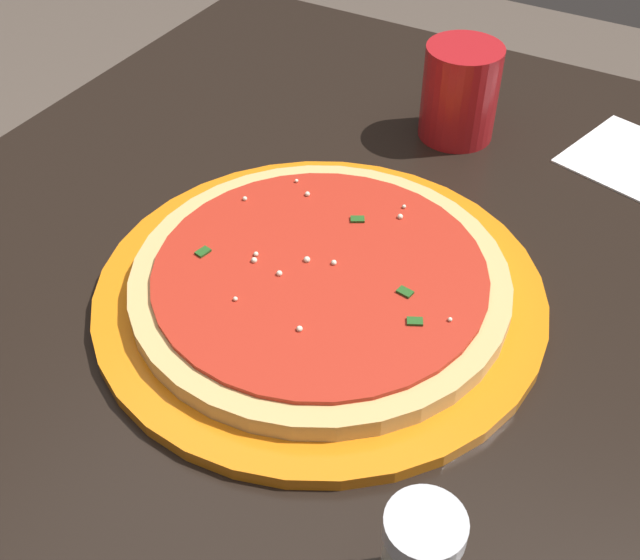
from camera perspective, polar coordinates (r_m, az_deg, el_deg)
The scene contains 6 objects.
restaurant_table at distance 0.75m, azimuth -4.86°, elevation -10.90°, with size 1.13×0.75×0.77m.
serving_plate at distance 0.65m, azimuth -0.00°, elevation -0.93°, with size 0.37×0.37×0.01m, color orange.
pizza at distance 0.64m, azimuth 0.00°, elevation 0.06°, with size 0.31×0.31×0.02m.
cup_tall_drink at distance 0.85m, azimuth 10.02°, elevation 13.13°, with size 0.08×0.08×0.10m, color #B2191E.
napkin_folded_right at distance 0.88m, azimuth 21.79°, elevation 7.95°, with size 0.12×0.12×0.00m, color white.
parmesan_shaker at distance 0.48m, azimuth 7.23°, elevation -19.03°, with size 0.05×0.05×0.07m.
Camera 1 is at (0.36, 0.27, 1.22)m, focal length 44.57 mm.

